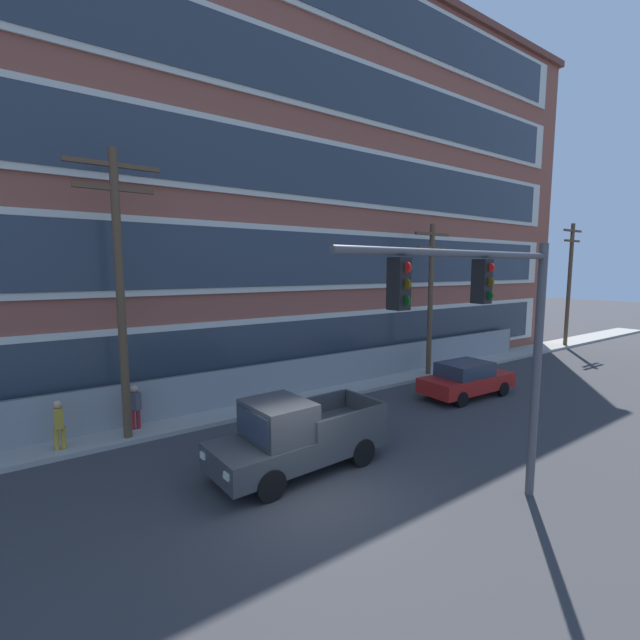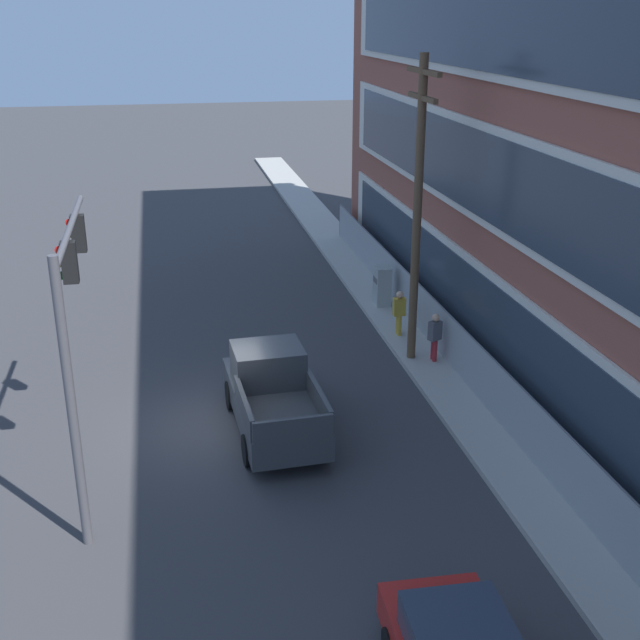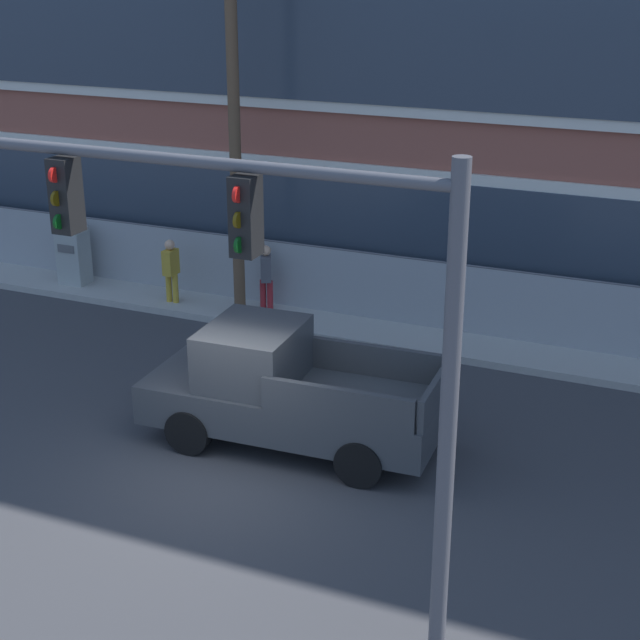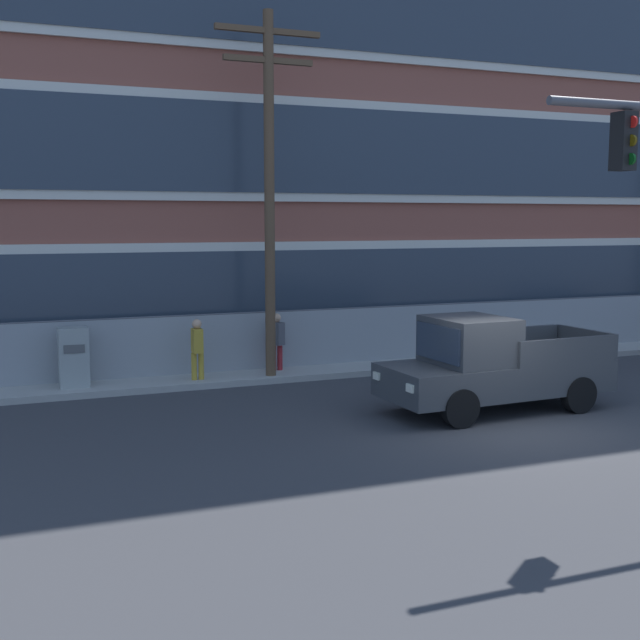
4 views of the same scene
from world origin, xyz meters
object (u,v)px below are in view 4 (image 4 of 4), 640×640
object	(u,v)px
pickup_truck_dark_grey	(491,367)
electrical_cabinet	(74,360)
utility_pole_near_corner	(269,180)
pedestrian_by_fence	(197,348)
pedestrian_near_cabinet	(277,340)

from	to	relation	value
pickup_truck_dark_grey	electrical_cabinet	xyz separation A→B (m)	(-8.26, 5.26, -0.17)
pickup_truck_dark_grey	utility_pole_near_corner	size ratio (longest dim) A/B	0.56
electrical_cabinet	pedestrian_by_fence	world-z (taller)	pedestrian_by_fence
pickup_truck_dark_grey	utility_pole_near_corner	distance (m)	7.27
pedestrian_near_cabinet	utility_pole_near_corner	bearing A→B (deg)	-121.13
pickup_truck_dark_grey	utility_pole_near_corner	bearing A→B (deg)	125.10
electrical_cabinet	pickup_truck_dark_grey	bearing A→B (deg)	-32.46
electrical_cabinet	pedestrian_near_cabinet	xyz separation A→B (m)	(5.21, 0.23, 0.17)
pickup_truck_dark_grey	pedestrian_near_cabinet	size ratio (longest dim) A/B	3.09
electrical_cabinet	pedestrian_near_cabinet	world-z (taller)	pedestrian_near_cabinet
electrical_cabinet	utility_pole_near_corner	bearing A→B (deg)	-4.59
utility_pole_near_corner	pedestrian_by_fence	size ratio (longest dim) A/B	5.48
utility_pole_near_corner	pedestrian_by_fence	world-z (taller)	utility_pole_near_corner
pickup_truck_dark_grey	pedestrian_by_fence	distance (m)	7.30
electrical_cabinet	pedestrian_near_cabinet	size ratio (longest dim) A/B	0.95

